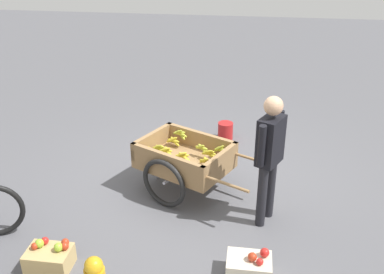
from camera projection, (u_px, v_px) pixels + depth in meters
The scene contains 6 objects.
ground_plane at pixel (197, 187), 5.93m from camera, with size 24.00×24.00×0.00m, color #56565B.
fruit_cart at pixel (185, 160), 5.67m from camera, with size 1.81×1.42×0.73m.
vendor_person at pixel (270, 150), 4.87m from camera, with size 0.33×0.51×1.55m.
plastic_bucket at pixel (225, 131), 7.16m from camera, with size 0.24×0.24×0.29m, color #B21E1E.
apple_crate at pixel (50, 258), 4.49m from camera, with size 0.44×0.32×0.31m.
mixed_fruit_crate at pixel (249, 267), 4.37m from camera, with size 0.44×0.32×0.31m.
Camera 1 is at (-0.64, 5.00, 3.18)m, focal length 41.60 mm.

